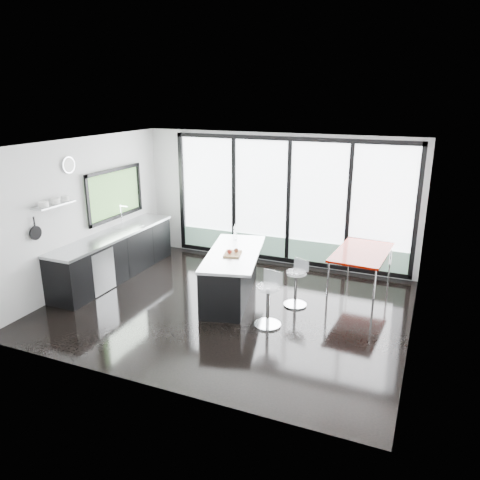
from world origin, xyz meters
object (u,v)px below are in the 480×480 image
at_px(bar_stool_far, 296,288).
at_px(red_table, 360,273).
at_px(bar_stool_near, 268,306).
at_px(island, 230,274).

relative_size(bar_stool_far, red_table, 0.41).
bearing_deg(red_table, bar_stool_far, -135.20).
xyz_separation_m(bar_stool_near, bar_stool_far, (0.20, 0.89, -0.02)).
bearing_deg(bar_stool_far, red_table, 66.66).
xyz_separation_m(bar_stool_far, red_table, (0.95, 0.95, 0.10)).
bearing_deg(bar_stool_near, bar_stool_far, 88.66).
bearing_deg(bar_stool_far, island, -153.58).
height_order(island, bar_stool_near, island).
bearing_deg(island, bar_stool_far, 4.55).
relative_size(bar_stool_near, red_table, 0.44).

